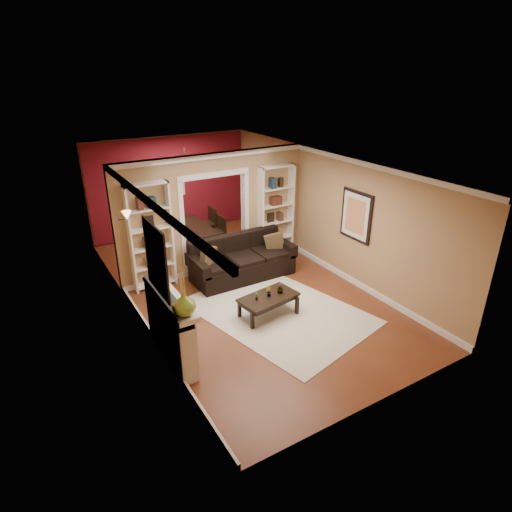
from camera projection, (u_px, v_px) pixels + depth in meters
floor at (241, 288)px, 9.26m from camera, size 8.00×8.00×0.00m
ceiling at (239, 163)px, 8.15m from camera, size 8.00×8.00×0.00m
wall_back at (170, 186)px, 11.84m from camera, size 8.00×0.00×8.00m
wall_front at (387, 323)px, 5.57m from camera, size 8.00×0.00×8.00m
wall_left at (130, 252)px, 7.65m from camera, size 0.00×8.00×8.00m
wall_right at (326, 212)px, 9.76m from camera, size 0.00×8.00×8.00m
partition_wall at (214, 213)px, 9.64m from camera, size 4.50×0.15×2.70m
red_back_panel at (171, 187)px, 11.83m from camera, size 4.44×0.04×2.64m
dining_window at (170, 179)px, 11.70m from camera, size 0.78×0.03×0.98m
area_rug at (278, 311)px, 8.37m from camera, size 3.13×3.86×0.01m
sofa at (242, 258)px, 9.56m from camera, size 2.36×1.02×0.92m
pillow_left at (208, 258)px, 9.07m from camera, size 0.46×0.35×0.45m
pillow_right at (274, 243)px, 9.86m from camera, size 0.44×0.28×0.43m
coffee_table at (268, 306)px, 8.17m from camera, size 1.20×0.77×0.42m
plant_left at (257, 296)px, 7.92m from camera, size 0.11×0.11×0.17m
plant_center at (269, 292)px, 8.04m from camera, size 0.12×0.13×0.19m
plant_right at (280, 288)px, 8.16m from camera, size 0.17×0.17×0.22m
bookshelf_left at (151, 237)px, 8.87m from camera, size 0.90×0.30×2.30m
bookshelf_right at (275, 213)px, 10.32m from camera, size 0.90×0.30×2.30m
fireplace at (172, 326)px, 6.87m from camera, size 0.32×1.70×1.16m
vase at (184, 304)px, 6.04m from camera, size 0.39×0.39×0.36m
mirror at (156, 259)px, 6.30m from camera, size 0.03×0.95×1.10m
wall_sconce at (124, 217)px, 7.93m from camera, size 0.18×0.18×0.22m
framed_art at (356, 216)px, 8.87m from camera, size 0.04×0.85×1.05m
dining_table at (190, 237)px, 11.10m from camera, size 1.79×1.00×0.63m
dining_chair_nw at (174, 240)px, 10.54m from camera, size 0.60×0.60×0.94m
dining_chair_ne at (214, 233)px, 11.07m from camera, size 0.55×0.55×0.87m
dining_chair_sw at (166, 234)px, 11.03m from camera, size 0.49×0.49×0.86m
dining_chair_se at (204, 225)px, 11.53m from camera, size 0.54×0.54×0.94m
chandelier at (187, 171)px, 10.54m from camera, size 0.50×0.50×0.30m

